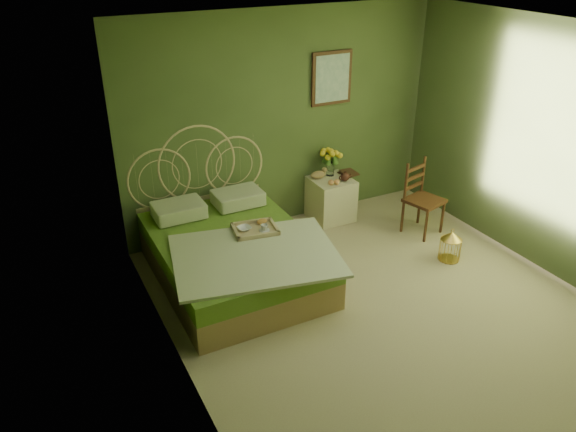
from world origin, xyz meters
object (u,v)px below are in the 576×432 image
bed (232,251)px  birdcage (450,246)px  nightstand (331,193)px  chair (421,193)px

bed → birdcage: 2.44m
nightstand → chair: bearing=-43.9°
bed → nightstand: size_ratio=2.32×
birdcage → chair: bearing=79.4°
bed → chair: size_ratio=2.51×
birdcage → bed: bearing=160.8°
chair → nightstand: bearing=120.8°
bed → birdcage: (2.30, -0.80, -0.14)m
chair → birdcage: size_ratio=2.56×
bed → nightstand: 1.79m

